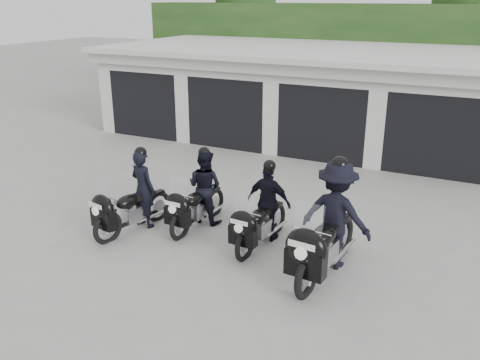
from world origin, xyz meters
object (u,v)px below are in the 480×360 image
at_px(police_bike_a, 133,198).
at_px(police_bike_c, 265,208).
at_px(police_bike_b, 200,192).
at_px(police_bike_d, 332,223).

height_order(police_bike_a, police_bike_c, police_bike_a).
distance_m(police_bike_b, police_bike_c, 1.56).
relative_size(police_bike_b, police_bike_d, 0.81).
bearing_deg(police_bike_c, police_bike_a, -161.53).
bearing_deg(police_bike_a, police_bike_c, 25.95).
bearing_deg(police_bike_b, police_bike_c, -4.08).
height_order(police_bike_c, police_bike_d, police_bike_d).
bearing_deg(police_bike_a, police_bike_b, 50.07).
xyz_separation_m(police_bike_c, police_bike_d, (1.45, -0.45, 0.18)).
bearing_deg(police_bike_d, police_bike_c, 167.99).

